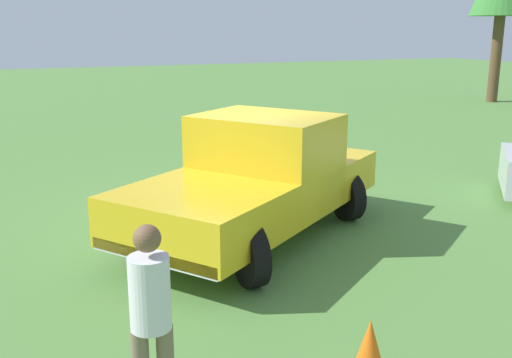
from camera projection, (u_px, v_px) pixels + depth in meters
ground_plane at (239, 217)px, 9.72m from camera, size 80.00×80.00×0.00m
pickup_truck at (260, 175)px, 8.69m from camera, size 4.28×4.96×1.81m
person_bystander at (151, 313)px, 4.52m from camera, size 0.32×0.34×1.64m
traffic_cone at (369, 348)px, 5.24m from camera, size 0.32×0.32×0.55m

